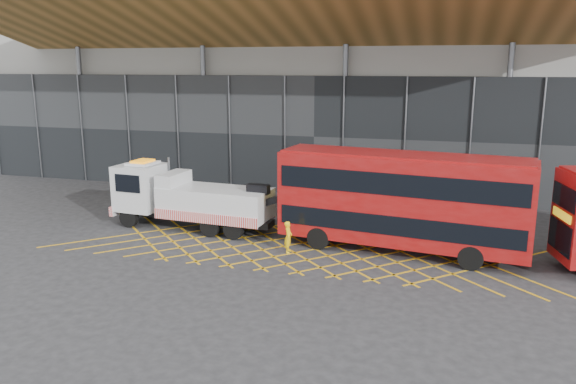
% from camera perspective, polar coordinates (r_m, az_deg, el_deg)
% --- Properties ---
extents(ground_plane, '(120.00, 120.00, 0.00)m').
position_cam_1_polar(ground_plane, '(28.73, -6.61, -4.95)').
color(ground_plane, '#262628').
extents(road_markings, '(24.76, 7.16, 0.01)m').
position_cam_1_polar(road_markings, '(27.50, 1.15, -5.67)').
color(road_markings, gold).
rests_on(road_markings, ground_plane).
extents(construction_building, '(55.00, 23.97, 18.00)m').
position_cam_1_polar(construction_building, '(44.47, 4.79, 13.11)').
color(construction_building, gray).
rests_on(construction_building, ground_plane).
extents(recovery_truck, '(10.53, 3.20, 3.65)m').
position_cam_1_polar(recovery_truck, '(30.86, -10.29, -0.57)').
color(recovery_truck, black).
rests_on(recovery_truck, ground_plane).
extents(bus_towed, '(11.85, 4.21, 4.72)m').
position_cam_1_polar(bus_towed, '(26.75, 11.45, -0.63)').
color(bus_towed, maroon).
rests_on(bus_towed, ground_plane).
extents(worker, '(0.42, 0.59, 1.52)m').
position_cam_1_polar(worker, '(26.63, 0.03, -4.58)').
color(worker, yellow).
rests_on(worker, ground_plane).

